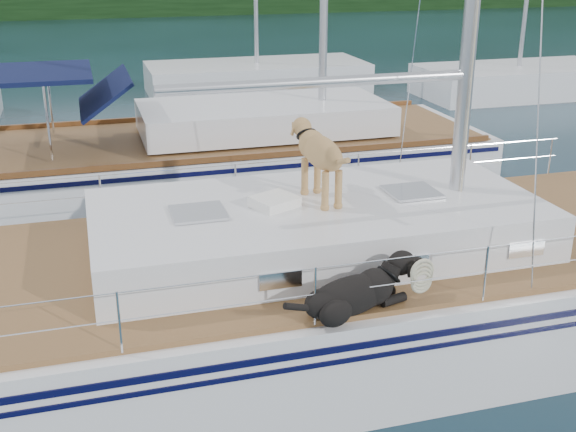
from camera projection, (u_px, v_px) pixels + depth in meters
name	position (u px, v px, depth m)	size (l,w,h in m)	color
ground	(253.00, 348.00, 8.83)	(120.00, 120.00, 0.00)	black
shore_bank	(97.00, 6.00, 50.13)	(92.00, 1.00, 1.20)	#595147
main_sailboat	(260.00, 297.00, 8.61)	(12.00, 3.94, 14.01)	white
neighbor_sailboat	(211.00, 162.00, 14.17)	(11.00, 3.50, 13.30)	white
bg_boat_center	(257.00, 78.00, 24.09)	(7.20, 3.00, 11.65)	white
bg_boat_east	(517.00, 81.00, 23.48)	(6.40, 3.00, 11.65)	white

